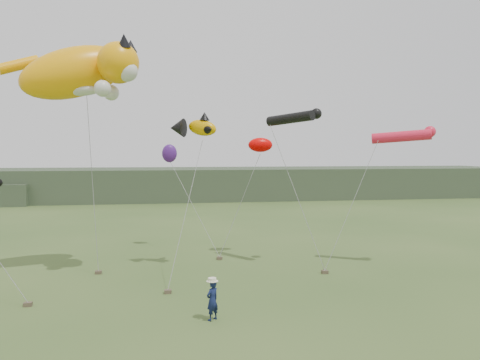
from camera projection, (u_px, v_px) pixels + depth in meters
name	position (u px, v px, depth m)	size (l,w,h in m)	color
ground	(218.00, 314.00, 17.85)	(120.00, 120.00, 0.00)	#385123
headland	(157.00, 184.00, 61.31)	(90.00, 13.00, 4.00)	#2D3D28
festival_attendant	(212.00, 300.00, 17.13)	(0.54, 0.36, 1.49)	#111A42
sandbag_anchors	(175.00, 278.00, 22.70)	(13.78, 7.15, 0.16)	brown
cat_kite	(84.00, 71.00, 23.09)	(7.15, 4.13, 3.92)	#F9A106
fish_kite	(193.00, 127.00, 24.27)	(2.73, 1.77, 1.34)	#DF9C00
tube_kites	(354.00, 127.00, 25.00)	(8.60, 3.46, 1.89)	black
misc_kites	(222.00, 148.00, 28.46)	(6.49, 3.85, 1.51)	#EA0200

